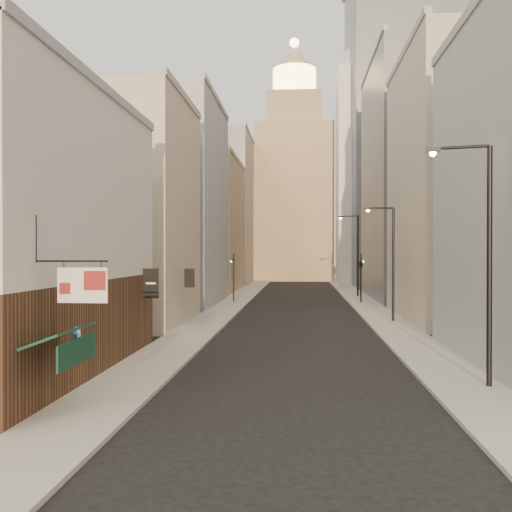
{
  "coord_description": "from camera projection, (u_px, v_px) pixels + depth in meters",
  "views": [
    {
      "loc": [
        0.28,
        -14.21,
        5.19
      ],
      "look_at": [
        -2.21,
        17.09,
        4.96
      ],
      "focal_mm": 40.0,
      "sensor_mm": 36.0,
      "label": 1
    }
  ],
  "objects": [
    {
      "name": "traffic_light_right",
      "position": [
        361.0,
        265.0,
        56.93
      ],
      "size": [
        0.62,
        0.58,
        5.0
      ],
      "rotation": [
        0.0,
        0.0,
        3.13
      ],
      "color": "black",
      "rests_on": "ground"
    },
    {
      "name": "streetlamp_near",
      "position": [
        483.0,
        250.0,
        21.39
      ],
      "size": [
        2.39,
        0.68,
        9.21
      ],
      "rotation": [
        0.0,
        0.0,
        -0.2
      ],
      "color": "black",
      "rests_on": "ground"
    },
    {
      "name": "left_bldg_beige",
      "position": [
        130.0,
        213.0,
        41.03
      ],
      "size": [
        8.0,
        12.0,
        16.0
      ],
      "primitive_type": "cube",
      "color": "tan",
      "rests_on": "ground"
    },
    {
      "name": "clock_tower",
      "position": [
        294.0,
        185.0,
        105.88
      ],
      "size": [
        14.0,
        14.0,
        44.9
      ],
      "color": "#987B5A",
      "rests_on": "ground"
    },
    {
      "name": "streetlamp_mid",
      "position": [
        390.0,
        257.0,
        41.53
      ],
      "size": [
        2.21,
        0.39,
        8.43
      ],
      "rotation": [
        0.0,
        0.0,
        0.09
      ],
      "color": "black",
      "rests_on": "ground"
    },
    {
      "name": "left_bldg_grey",
      "position": [
        178.0,
        204.0,
        56.96
      ],
      "size": [
        8.0,
        16.0,
        20.0
      ],
      "primitive_type": "cube",
      "color": "gray",
      "rests_on": "ground"
    },
    {
      "name": "highrise",
      "position": [
        413.0,
        123.0,
        90.36
      ],
      "size": [
        21.0,
        23.0,
        51.2
      ],
      "color": "gray",
      "rests_on": "ground"
    },
    {
      "name": "left_bldg_wingrid",
      "position": [
        227.0,
        211.0,
        94.83
      ],
      "size": [
        8.0,
        20.0,
        24.0
      ],
      "primitive_type": "cube",
      "color": "gray",
      "rests_on": "ground"
    },
    {
      "name": "left_bldg_tan",
      "position": [
        208.0,
        227.0,
        74.92
      ],
      "size": [
        8.0,
        18.0,
        17.0
      ],
      "primitive_type": "cube",
      "color": "#987B5A",
      "rests_on": "ground"
    },
    {
      "name": "right_bldg_beige",
      "position": [
        456.0,
        188.0,
        43.1
      ],
      "size": [
        8.0,
        16.0,
        20.0
      ],
      "primitive_type": "cube",
      "color": "tan",
      "rests_on": "ground"
    },
    {
      "name": "sidewalk_left",
      "position": [
        246.0,
        294.0,
        69.56
      ],
      "size": [
        3.0,
        140.0,
        0.15
      ],
      "primitive_type": "cube",
      "color": "#9C988F",
      "rests_on": "ground"
    },
    {
      "name": "sidewalk_right",
      "position": [
        353.0,
        294.0,
        68.53
      ],
      "size": [
        3.0,
        140.0,
        0.15
      ],
      "primitive_type": "cube",
      "color": "#9C988F",
      "rests_on": "ground"
    },
    {
      "name": "ground",
      "position": [
        290.0,
        459.0,
        14.22
      ],
      "size": [
        360.0,
        360.0,
        0.0
      ],
      "primitive_type": "plane",
      "color": "black",
      "rests_on": "ground"
    },
    {
      "name": "traffic_light_left",
      "position": [
        234.0,
        269.0,
        57.47
      ],
      "size": [
        0.52,
        0.39,
        5.0
      ],
      "rotation": [
        0.0,
        0.0,
        3.11
      ],
      "color": "black",
      "rests_on": "ground"
    },
    {
      "name": "white_tower",
      "position": [
        362.0,
        168.0,
        91.04
      ],
      "size": [
        8.0,
        8.0,
        41.5
      ],
      "color": "silver",
      "rests_on": "ground"
    },
    {
      "name": "right_bldg_wingrid",
      "position": [
        407.0,
        181.0,
        63.02
      ],
      "size": [
        8.0,
        20.0,
        26.0
      ],
      "primitive_type": "cube",
      "color": "gray",
      "rests_on": "ground"
    },
    {
      "name": "streetlamp_far",
      "position": [
        356.0,
        251.0,
        64.89
      ],
      "size": [
        2.34,
        1.02,
        9.33
      ],
      "rotation": [
        0.0,
        0.0,
        -0.35
      ],
      "color": "black",
      "rests_on": "ground"
    },
    {
      "name": "near_building_left",
      "position": [
        33.0,
        232.0,
        24.02
      ],
      "size": [
        8.3,
        23.04,
        12.3
      ],
      "color": "brown",
      "rests_on": "ground"
    }
  ]
}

